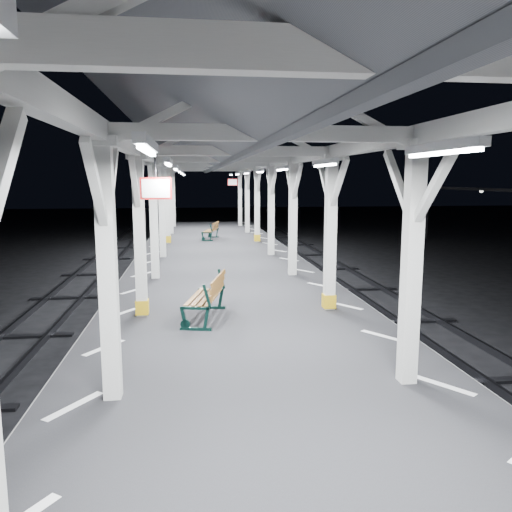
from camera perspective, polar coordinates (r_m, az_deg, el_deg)
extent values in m
plane|color=black|center=(9.20, -0.85, -15.70)|extent=(120.00, 120.00, 0.00)
cube|color=black|center=(9.01, -0.86, -12.80)|extent=(6.00, 50.00, 1.00)
cube|color=silver|center=(8.91, -16.97, -9.99)|extent=(1.00, 48.00, 0.01)
cube|color=silver|center=(9.42, 14.30, -8.85)|extent=(1.00, 48.00, 0.01)
cube|color=#2D2D33|center=(10.60, 24.46, -12.67)|extent=(0.08, 60.00, 0.16)
cube|color=black|center=(10.90, 26.96, -12.51)|extent=(2.20, 0.22, 0.06)
cube|color=silver|center=(6.52, -16.56, -2.29)|extent=(0.22, 0.22, 3.20)
cube|color=silver|center=(6.43, -17.22, 12.40)|extent=(0.40, 0.40, 0.12)
cube|color=silver|center=(6.95, -16.27, 7.93)|extent=(0.10, 0.99, 0.99)
cube|color=silver|center=(5.87, -17.90, 7.76)|extent=(0.10, 0.99, 0.99)
cube|color=silver|center=(10.45, -13.13, 1.88)|extent=(0.22, 0.22, 3.20)
cube|color=silver|center=(10.39, -13.46, 11.01)|extent=(0.40, 0.40, 0.12)
cube|color=gold|center=(10.70, -12.87, -5.69)|extent=(0.26, 0.26, 0.30)
cube|color=silver|center=(10.92, -13.06, 8.22)|extent=(0.10, 0.99, 0.99)
cube|color=silver|center=(9.83, -13.68, 8.17)|extent=(0.10, 0.99, 0.99)
cube|color=silver|center=(14.41, -11.58, 3.77)|extent=(0.22, 0.22, 3.20)
cube|color=silver|center=(14.37, -11.79, 10.37)|extent=(0.40, 0.40, 0.12)
cube|color=silver|center=(14.91, -11.57, 8.36)|extent=(0.10, 0.99, 0.99)
cube|color=silver|center=(13.81, -11.89, 8.33)|extent=(0.10, 0.99, 0.99)
cube|color=silver|center=(18.39, -10.69, 4.84)|extent=(0.22, 0.22, 3.20)
cube|color=silver|center=(18.36, -10.84, 10.01)|extent=(0.40, 0.40, 0.12)
cube|color=silver|center=(18.90, -10.70, 8.43)|extent=(0.10, 0.99, 0.99)
cube|color=silver|center=(17.80, -10.90, 8.41)|extent=(0.10, 0.99, 0.99)
cube|color=silver|center=(22.38, -10.12, 5.52)|extent=(0.22, 0.22, 3.20)
cube|color=silver|center=(22.35, -10.24, 9.78)|extent=(0.40, 0.40, 0.12)
cube|color=gold|center=(22.50, -10.03, 1.91)|extent=(0.26, 0.26, 0.30)
cube|color=silver|center=(22.90, -10.14, 8.47)|extent=(0.10, 0.99, 0.99)
cube|color=silver|center=(21.80, -10.27, 8.46)|extent=(0.10, 0.99, 0.99)
cube|color=silver|center=(26.37, -9.72, 6.00)|extent=(0.22, 0.22, 3.20)
cube|color=silver|center=(26.35, -9.82, 9.61)|extent=(0.40, 0.40, 0.12)
cube|color=silver|center=(26.89, -9.74, 8.51)|extent=(0.10, 0.99, 0.99)
cube|color=silver|center=(25.79, -9.84, 8.50)|extent=(0.10, 0.99, 0.99)
cube|color=silver|center=(30.36, -9.43, 6.36)|extent=(0.22, 0.22, 3.20)
cube|color=silver|center=(30.34, -9.51, 9.49)|extent=(0.40, 0.40, 0.12)
cube|color=silver|center=(30.89, -9.45, 8.53)|extent=(0.10, 0.99, 0.99)
cube|color=silver|center=(29.79, -9.52, 8.52)|extent=(0.10, 0.99, 0.99)
cube|color=silver|center=(7.08, 17.34, -1.48)|extent=(0.22, 0.22, 3.20)
cube|color=silver|center=(6.99, 17.97, 12.04)|extent=(0.40, 0.40, 0.12)
cube|color=silver|center=(7.48, 15.97, 7.97)|extent=(0.10, 0.99, 0.99)
cube|color=silver|center=(6.48, 19.84, 7.72)|extent=(0.10, 0.99, 0.99)
cube|color=silver|center=(10.80, 8.49, 2.24)|extent=(0.22, 0.22, 3.20)
cube|color=silver|center=(10.74, 8.70, 11.06)|extent=(0.40, 0.40, 0.12)
cube|color=gold|center=(11.05, 8.33, -5.10)|extent=(0.26, 0.26, 0.30)
cube|color=silver|center=(11.26, 7.86, 8.38)|extent=(0.10, 0.99, 0.99)
cube|color=silver|center=(10.21, 9.49, 8.31)|extent=(0.10, 0.99, 0.99)
cube|color=silver|center=(14.67, 4.23, 4.01)|extent=(0.22, 0.22, 3.20)
cube|color=silver|center=(14.63, 4.31, 10.50)|extent=(0.40, 0.40, 0.12)
cube|color=silver|center=(15.16, 3.86, 8.51)|extent=(0.10, 0.99, 0.99)
cube|color=silver|center=(14.08, 4.74, 8.49)|extent=(0.10, 0.99, 0.99)
cube|color=silver|center=(18.60, 1.75, 5.03)|extent=(0.22, 0.22, 3.20)
cube|color=silver|center=(18.56, 1.77, 10.14)|extent=(0.40, 0.40, 0.12)
cube|color=silver|center=(19.10, 1.50, 8.58)|extent=(0.10, 0.99, 0.99)
cube|color=silver|center=(18.02, 2.05, 8.56)|extent=(0.10, 0.99, 0.99)
cube|color=silver|center=(22.55, 0.13, 5.68)|extent=(0.22, 0.22, 3.20)
cube|color=silver|center=(22.52, 0.13, 9.90)|extent=(0.40, 0.40, 0.12)
cube|color=gold|center=(22.67, 0.13, 2.10)|extent=(0.26, 0.26, 0.30)
cube|color=silver|center=(23.06, -0.05, 8.61)|extent=(0.10, 0.99, 0.99)
cube|color=silver|center=(21.97, 0.32, 8.60)|extent=(0.10, 0.99, 0.99)
cube|color=silver|center=(26.51, -1.01, 6.14)|extent=(0.22, 0.22, 3.20)
cube|color=silver|center=(26.49, -1.02, 9.73)|extent=(0.40, 0.40, 0.12)
cube|color=silver|center=(27.03, -1.14, 8.63)|extent=(0.10, 0.99, 0.99)
cube|color=silver|center=(25.94, -0.88, 8.63)|extent=(0.10, 0.99, 0.99)
cube|color=silver|center=(30.49, -1.85, 6.48)|extent=(0.22, 0.22, 3.20)
cube|color=silver|center=(30.47, -1.86, 9.60)|extent=(0.40, 0.40, 0.12)
cube|color=silver|center=(31.01, -1.96, 8.64)|extent=(0.10, 0.99, 0.99)
cube|color=silver|center=(29.92, -1.76, 8.64)|extent=(0.10, 0.99, 0.99)
cube|color=silver|center=(8.41, -14.92, 12.36)|extent=(0.18, 48.00, 0.24)
cube|color=silver|center=(8.85, 12.37, 12.26)|extent=(0.18, 48.00, 0.24)
cube|color=silver|center=(2.57, 15.48, 21.28)|extent=(4.20, 0.14, 0.20)
cube|color=silver|center=(6.42, 1.15, 13.86)|extent=(4.20, 0.14, 0.20)
cube|color=silver|center=(10.38, -2.19, 11.90)|extent=(4.20, 0.14, 0.20)
cube|color=silver|center=(14.37, -3.67, 11.02)|extent=(4.20, 0.14, 0.20)
cube|color=silver|center=(18.36, -4.51, 10.51)|extent=(4.20, 0.14, 0.20)
cube|color=silver|center=(22.35, -5.04, 10.19)|extent=(4.20, 0.14, 0.20)
cube|color=silver|center=(26.35, -5.41, 9.96)|extent=(4.20, 0.14, 0.20)
cube|color=silver|center=(30.34, -5.68, 9.79)|extent=(4.20, 0.14, 0.20)
cube|color=silver|center=(8.51, -0.94, 18.85)|extent=(0.16, 48.00, 0.20)
cube|color=#4B4D52|center=(8.40, -10.14, 16.22)|extent=(2.80, 49.00, 1.45)
cube|color=#4B4D52|center=(8.69, 7.96, 16.02)|extent=(2.80, 49.00, 1.45)
cube|color=silver|center=(4.35, -12.33, 12.40)|extent=(0.10, 1.35, 0.08)
cube|color=white|center=(4.34, -12.31, 11.74)|extent=(0.05, 1.25, 0.05)
cube|color=silver|center=(8.34, -9.99, 10.63)|extent=(0.10, 1.35, 0.08)
cube|color=white|center=(8.33, -9.98, 10.28)|extent=(0.05, 1.25, 0.05)
cube|color=silver|center=(12.33, -9.17, 10.00)|extent=(0.10, 1.35, 0.08)
cube|color=white|center=(12.33, -9.17, 9.77)|extent=(0.05, 1.25, 0.05)
cube|color=silver|center=(16.33, -8.75, 9.68)|extent=(0.10, 1.35, 0.08)
cube|color=white|center=(16.33, -8.75, 9.50)|extent=(0.05, 1.25, 0.05)
cube|color=silver|center=(20.33, -8.50, 9.48)|extent=(0.10, 1.35, 0.08)
cube|color=white|center=(20.33, -8.50, 9.34)|extent=(0.05, 1.25, 0.05)
cube|color=silver|center=(24.33, -8.33, 9.35)|extent=(0.10, 1.35, 0.08)
cube|color=white|center=(24.33, -8.33, 9.23)|extent=(0.05, 1.25, 0.05)
cube|color=silver|center=(28.33, -8.21, 9.26)|extent=(0.10, 1.35, 0.08)
cube|color=white|center=(28.33, -8.21, 9.16)|extent=(0.05, 1.25, 0.05)
cube|color=silver|center=(4.88, 20.47, 11.64)|extent=(0.10, 1.35, 0.08)
cube|color=white|center=(4.88, 20.44, 11.05)|extent=(0.05, 1.25, 0.05)
cube|color=silver|center=(8.63, 7.85, 10.61)|extent=(0.10, 1.35, 0.08)
cube|color=white|center=(8.62, 7.84, 10.28)|extent=(0.05, 1.25, 0.05)
cube|color=silver|center=(12.53, 2.99, 10.08)|extent=(0.10, 1.35, 0.08)
cube|color=white|center=(12.53, 2.99, 9.85)|extent=(0.05, 1.25, 0.05)
cube|color=silver|center=(16.48, 0.45, 9.77)|extent=(0.10, 1.35, 0.08)
cube|color=white|center=(16.48, 0.45, 9.59)|extent=(0.05, 1.25, 0.05)
cube|color=silver|center=(20.45, -1.10, 9.57)|extent=(0.10, 1.35, 0.08)
cube|color=white|center=(20.45, -1.10, 9.43)|extent=(0.05, 1.25, 0.05)
cube|color=silver|center=(24.43, -2.14, 9.43)|extent=(0.10, 1.35, 0.08)
cube|color=white|center=(24.43, -2.14, 9.32)|extent=(0.05, 1.25, 0.05)
cube|color=silver|center=(28.41, -2.89, 9.33)|extent=(0.10, 1.35, 0.08)
cube|color=white|center=(28.41, -2.89, 9.23)|extent=(0.05, 1.25, 0.05)
cylinder|color=black|center=(8.18, -11.45, 10.06)|extent=(0.02, 0.02, 0.36)
cube|color=red|center=(8.18, -11.37, 7.58)|extent=(0.50, 0.03, 0.35)
cube|color=white|center=(8.18, -11.37, 7.58)|extent=(0.44, 0.04, 0.29)
cylinder|color=black|center=(26.18, -2.70, 9.21)|extent=(0.02, 0.02, 0.36)
cube|color=red|center=(26.18, -2.70, 8.43)|extent=(0.50, 0.03, 0.35)
cube|color=white|center=(26.18, -2.70, 8.43)|extent=(0.44, 0.05, 0.29)
cube|color=black|center=(33.87, 18.88, 4.63)|extent=(0.20, 0.20, 3.30)
sphere|color=silver|center=(28.55, 24.36, 6.80)|extent=(0.20, 0.20, 0.20)
sphere|color=silver|center=(33.81, 19.01, 7.29)|extent=(0.20, 0.20, 0.20)
cube|color=black|center=(9.52, -6.89, -8.29)|extent=(0.60, 0.19, 0.06)
cube|color=black|center=(9.51, -8.22, -7.07)|extent=(0.16, 0.08, 0.46)
cube|color=black|center=(9.42, -5.71, -7.17)|extent=(0.15, 0.08, 0.47)
cube|color=black|center=(9.30, -5.63, -4.56)|extent=(0.17, 0.09, 0.44)
cube|color=black|center=(11.03, -5.08, -5.87)|extent=(0.60, 0.19, 0.06)
cube|color=black|center=(11.02, -6.22, -4.82)|extent=(0.16, 0.08, 0.46)
cube|color=black|center=(10.95, -4.05, -4.89)|extent=(0.15, 0.08, 0.47)
cube|color=black|center=(10.85, -3.98, -2.62)|extent=(0.17, 0.09, 0.44)
cube|color=brown|center=(10.21, -7.06, -4.66)|extent=(0.43, 1.51, 0.04)
cube|color=brown|center=(10.18, -6.34, -4.69)|extent=(0.43, 1.51, 0.04)
cube|color=brown|center=(10.15, -5.62, -4.71)|extent=(0.43, 1.51, 0.04)
cube|color=brown|center=(10.13, -4.89, -4.73)|extent=(0.43, 1.51, 0.04)
cube|color=brown|center=(10.08, -4.51, -3.97)|extent=(0.39, 1.50, 0.10)
cube|color=brown|center=(10.05, -4.40, -3.25)|extent=(0.39, 1.50, 0.10)
cube|color=brown|center=(10.02, -4.30, -2.52)|extent=(0.39, 1.50, 0.10)
cube|color=black|center=(23.02, -5.60, 1.77)|extent=(0.53, 0.18, 0.05)
cube|color=black|center=(23.05, -6.09, 2.22)|extent=(0.15, 0.08, 0.41)
cube|color=black|center=(22.97, -5.17, 2.21)|extent=(0.13, 0.07, 0.42)
cube|color=black|center=(22.92, -5.14, 3.19)|extent=(0.15, 0.08, 0.39)
cube|color=black|center=(24.42, -4.89, 2.18)|extent=(0.53, 0.18, 0.05)
cube|color=black|center=(24.44, -5.35, 2.60)|extent=(0.15, 0.08, 0.41)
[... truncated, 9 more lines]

